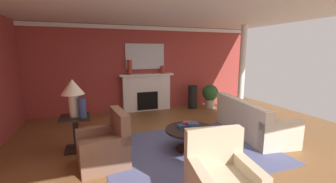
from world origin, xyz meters
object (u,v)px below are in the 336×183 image
object	(u,v)px
coffee_table	(190,134)
potted_plant	(210,94)
mantel_mirror	(145,56)
vase_mantel_right	(162,70)
fireplace	(147,93)
sofa	(251,122)
armchair_facing_fireplace	(221,183)
vase_mantel_left	(130,67)
side_table	(76,131)
vase_tall_corner	(192,97)
vase_on_side_table	(82,108)
armchair_near_window	(105,148)
table_lamp	(73,91)

from	to	relation	value
coffee_table	potted_plant	size ratio (longest dim) A/B	1.20
mantel_mirror	vase_mantel_right	distance (m)	0.72
fireplace	sofa	world-z (taller)	fireplace
armchair_facing_fireplace	vase_mantel_left	world-z (taller)	vase_mantel_left
side_table	vase_tall_corner	bearing A→B (deg)	30.54
vase_on_side_table	potted_plant	world-z (taller)	vase_on_side_table
fireplace	armchair_facing_fireplace	distance (m)	4.87
mantel_mirror	armchair_near_window	distance (m)	4.04
coffee_table	table_lamp	bearing A→B (deg)	159.68
armchair_near_window	vase_mantel_right	xyz separation A→B (m)	(2.15, 3.22, 1.06)
armchair_facing_fireplace	vase_mantel_left	bearing A→B (deg)	93.36
sofa	potted_plant	xyz separation A→B (m)	(0.35, 2.50, 0.19)
fireplace	sofa	bearing A→B (deg)	-58.45
armchair_facing_fireplace	coffee_table	xyz separation A→B (m)	(0.32, 1.59, 0.03)
armchair_near_window	coffee_table	bearing A→B (deg)	0.09
side_table	table_lamp	distance (m)	0.82
armchair_near_window	potted_plant	size ratio (longest dim) A/B	1.14
fireplace	mantel_mirror	size ratio (longest dim) A/B	1.38
armchair_facing_fireplace	coffee_table	size ratio (longest dim) A/B	0.95
mantel_mirror	vase_mantel_left	xyz separation A→B (m)	(-0.55, -0.17, -0.33)
vase_on_side_table	table_lamp	bearing A→B (deg)	141.34
mantel_mirror	armchair_facing_fireplace	world-z (taller)	mantel_mirror
armchair_near_window	armchair_facing_fireplace	xyz separation A→B (m)	(1.33, -1.59, 0.00)
vase_tall_corner	vase_mantel_right	xyz separation A→B (m)	(-1.02, 0.25, 0.97)
coffee_table	mantel_mirror	bearing A→B (deg)	90.92
armchair_facing_fireplace	potted_plant	size ratio (longest dim) A/B	1.14
armchair_facing_fireplace	potted_plant	distance (m)	5.02
mantel_mirror	armchair_facing_fireplace	size ratio (longest dim) A/B	1.37
vase_mantel_left	table_lamp	bearing A→B (deg)	-122.69
mantel_mirror	side_table	xyz separation A→B (m)	(-2.10, -2.59, -1.41)
armchair_facing_fireplace	table_lamp	distance (m)	3.15
fireplace	armchair_near_window	xyz separation A→B (m)	(-1.60, -3.27, -0.28)
side_table	potted_plant	size ratio (longest dim) A/B	0.84
table_lamp	vase_on_side_table	xyz separation A→B (m)	(0.15, -0.12, -0.33)
coffee_table	vase_mantel_left	xyz separation A→B (m)	(-0.60, 3.22, 1.14)
vase_tall_corner	sofa	bearing A→B (deg)	-84.65
vase_mantel_right	armchair_facing_fireplace	bearing A→B (deg)	-99.66
vase_on_side_table	vase_mantel_right	world-z (taller)	vase_mantel_right
vase_on_side_table	potted_plant	bearing A→B (deg)	27.17
armchair_near_window	mantel_mirror	bearing A→B (deg)	64.77
fireplace	mantel_mirror	xyz separation A→B (m)	(0.00, 0.12, 1.22)
sofa	vase_on_side_table	bearing A→B (deg)	174.21
table_lamp	vase_mantel_left	xyz separation A→B (m)	(1.55, 2.42, 0.25)
sofa	armchair_near_window	distance (m)	3.43
coffee_table	table_lamp	world-z (taller)	table_lamp
armchair_near_window	sofa	bearing A→B (deg)	4.99
side_table	table_lamp	world-z (taller)	table_lamp
fireplace	vase_mantel_right	bearing A→B (deg)	-5.16
armchair_facing_fireplace	vase_tall_corner	world-z (taller)	armchair_facing_fireplace
sofa	table_lamp	bearing A→B (deg)	172.70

